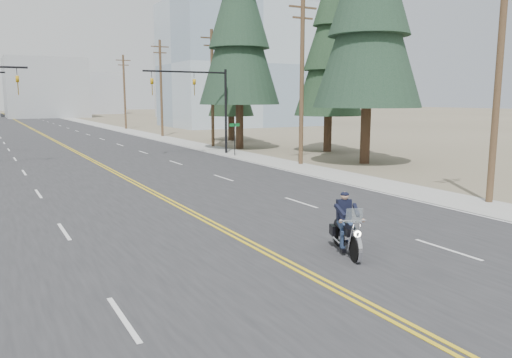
{
  "coord_description": "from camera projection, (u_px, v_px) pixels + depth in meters",
  "views": [
    {
      "loc": [
        -7.4,
        -6.05,
        4.64
      ],
      "look_at": [
        1.74,
        10.28,
        1.6
      ],
      "focal_mm": 35.0,
      "sensor_mm": 36.0,
      "label": 1
    }
  ],
  "objects": [
    {
      "name": "traffic_mast_right",
      "position": [
        203.0,
        94.0,
        40.62
      ],
      "size": [
        7.1,
        0.26,
        7.0
      ],
      "color": "black",
      "rests_on": "ground"
    },
    {
      "name": "conifer_tall",
      "position": [
        239.0,
        18.0,
        44.5
      ],
      "size": [
        7.33,
        7.33,
        20.37
      ],
      "rotation": [
        0.0,
        0.0,
        0.21
      ],
      "color": "#382619",
      "rests_on": "ground"
    },
    {
      "name": "street_sign",
      "position": [
        235.0,
        134.0,
        40.28
      ],
      "size": [
        0.9,
        0.06,
        2.62
      ],
      "color": "black",
      "rests_on": "ground"
    },
    {
      "name": "utility_pole_c",
      "position": [
        212.0,
        86.0,
        47.36
      ],
      "size": [
        2.2,
        0.3,
        11.0
      ],
      "color": "brown",
      "rests_on": "ground"
    },
    {
      "name": "haze_bldg_b",
      "position": [
        46.0,
        88.0,
        119.9
      ],
      "size": [
        18.0,
        14.0,
        14.0
      ],
      "primitive_type": "cube",
      "color": "#ADB2B7",
      "rests_on": "ground"
    },
    {
      "name": "glass_building",
      "position": [
        239.0,
        66.0,
        83.63
      ],
      "size": [
        24.0,
        16.0,
        20.0
      ],
      "primitive_type": "cube",
      "color": "#9EB5CC",
      "rests_on": "ground"
    },
    {
      "name": "conifer_mid",
      "position": [
        330.0,
        46.0,
        42.45
      ],
      "size": [
        5.89,
        5.89,
        15.72
      ],
      "rotation": [
        0.0,
        0.0,
        0.36
      ],
      "color": "#382619",
      "rests_on": "ground"
    },
    {
      "name": "utility_pole_a",
      "position": [
        499.0,
        73.0,
        21.52
      ],
      "size": [
        2.2,
        0.3,
        11.0
      ],
      "color": "brown",
      "rests_on": "ground"
    },
    {
      "name": "sidewalk_right",
      "position": [
        119.0,
        129.0,
        75.35
      ],
      "size": [
        3.0,
        200.0,
        0.01
      ],
      "primitive_type": "cube",
      "color": "#A5A5A0",
      "rests_on": "ground"
    },
    {
      "name": "haze_bldg_e",
      "position": [
        97.0,
        93.0,
        149.79
      ],
      "size": [
        14.0,
        14.0,
        12.0
      ],
      "primitive_type": "cube",
      "color": "#B7BCC6",
      "rests_on": "ground"
    },
    {
      "name": "utility_pole_b",
      "position": [
        302.0,
        78.0,
        34.4
      ],
      "size": [
        2.2,
        0.3,
        11.5
      ],
      "color": "brown",
      "rests_on": "ground"
    },
    {
      "name": "conifer_far",
      "position": [
        231.0,
        69.0,
        54.29
      ],
      "size": [
        5.05,
        5.05,
        13.52
      ],
      "rotation": [
        0.0,
        0.0,
        0.09
      ],
      "color": "#382619",
      "rests_on": "ground"
    },
    {
      "name": "ground_plane",
      "position": [
        439.0,
        344.0,
        9.52
      ],
      "size": [
        400.0,
        400.0,
        0.0
      ],
      "primitive_type": "plane",
      "color": "#776D56",
      "rests_on": "ground"
    },
    {
      "name": "haze_bldg_c",
      "position": [
        193.0,
        80.0,
        122.1
      ],
      "size": [
        16.0,
        12.0,
        18.0
      ],
      "primitive_type": "cube",
      "color": "#B7BCC6",
      "rests_on": "ground"
    },
    {
      "name": "road",
      "position": [
        37.0,
        132.0,
        69.8
      ],
      "size": [
        20.0,
        200.0,
        0.01
      ],
      "primitive_type": "cube",
      "color": "#303033",
      "rests_on": "ground"
    },
    {
      "name": "utility_pole_e",
      "position": [
        124.0,
        91.0,
        74.91
      ],
      "size": [
        2.2,
        0.3,
        11.0
      ],
      "color": "brown",
      "rests_on": "ground"
    },
    {
      "name": "utility_pole_d",
      "position": [
        161.0,
        87.0,
        60.23
      ],
      "size": [
        2.2,
        0.3,
        11.5
      ],
      "color": "brown",
      "rests_on": "ground"
    },
    {
      "name": "motorcyclist",
      "position": [
        347.0,
        224.0,
        14.92
      ],
      "size": [
        1.81,
        2.56,
        1.84
      ],
      "primitive_type": null,
      "rotation": [
        0.0,
        0.0,
        2.76
      ],
      "color": "black",
      "rests_on": "ground"
    }
  ]
}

